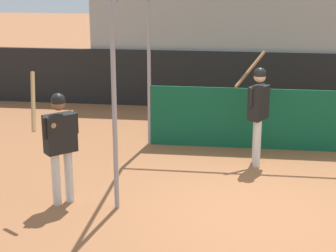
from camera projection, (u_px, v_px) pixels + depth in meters
The scene contains 6 objects.
ground_plane at pixel (258, 212), 8.22m from camera, with size 60.00×60.00×0.00m, color #935B38.
outfield_wall at pixel (253, 81), 13.72m from camera, with size 24.00×0.12×1.40m.
bleacher_section at pixel (254, 38), 15.06m from camera, with size 8.15×3.20×3.08m.
batting_cage at pixel (254, 93), 10.17m from camera, with size 4.11×3.13×3.06m.
player_batter at pixel (258, 107), 9.85m from camera, with size 0.64×0.94×1.96m.
player_waiting at pixel (60, 138), 8.25m from camera, with size 0.65×0.76×2.03m.
Camera 1 is at (-0.34, -7.62, 3.57)m, focal length 60.00 mm.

